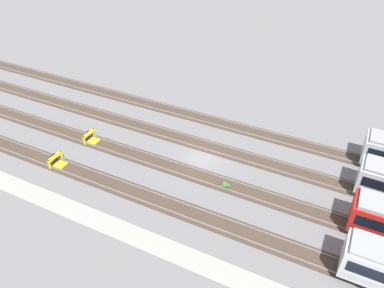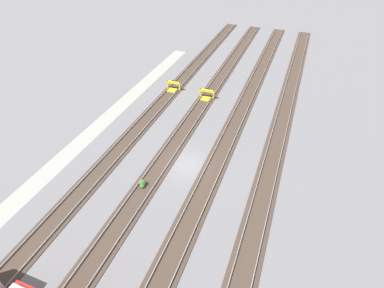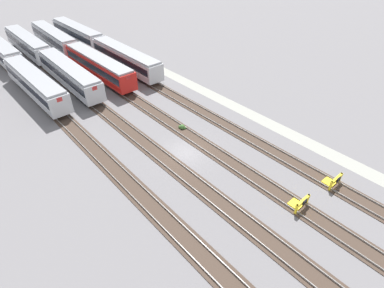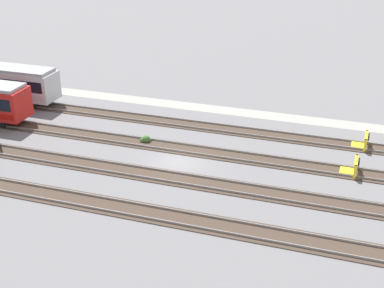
% 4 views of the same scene
% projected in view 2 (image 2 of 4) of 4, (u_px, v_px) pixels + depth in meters
% --- Properties ---
extents(ground_plane, '(400.00, 400.00, 0.00)m').
position_uv_depth(ground_plane, '(188.00, 166.00, 28.83)').
color(ground_plane, slate).
extents(service_walkway, '(54.00, 2.00, 0.01)m').
position_uv_depth(service_walkway, '(84.00, 139.00, 32.16)').
color(service_walkway, '#9E9E93').
rests_on(service_walkway, ground).
extents(rail_track_nearest, '(90.00, 2.23, 0.21)m').
position_uv_depth(rail_track_nearest, '(121.00, 148.00, 30.88)').
color(rail_track_nearest, '#47382D').
rests_on(rail_track_nearest, ground).
extents(rail_track_near_inner, '(90.00, 2.24, 0.21)m').
position_uv_depth(rail_track_near_inner, '(164.00, 159.00, 29.50)').
color(rail_track_near_inner, '#47382D').
rests_on(rail_track_near_inner, ground).
extents(rail_track_middle, '(90.00, 2.24, 0.21)m').
position_uv_depth(rail_track_middle, '(212.00, 172.00, 28.11)').
color(rail_track_middle, '#47382D').
rests_on(rail_track_middle, ground).
extents(rail_track_far_inner, '(90.00, 2.23, 0.21)m').
position_uv_depth(rail_track_far_inner, '(266.00, 185.00, 26.72)').
color(rail_track_far_inner, '#47382D').
rests_on(rail_track_far_inner, ground).
extents(bumper_stop_nearest_track, '(1.35, 2.00, 1.22)m').
position_uv_depth(bumper_stop_nearest_track, '(173.00, 87.00, 40.54)').
color(bumper_stop_nearest_track, yellow).
rests_on(bumper_stop_nearest_track, ground).
extents(bumper_stop_near_inner_track, '(1.34, 2.00, 1.22)m').
position_uv_depth(bumper_stop_near_inner_track, '(206.00, 95.00, 38.72)').
color(bumper_stop_near_inner_track, yellow).
rests_on(bumper_stop_near_inner_track, ground).
extents(weed_clump, '(0.92, 0.70, 0.64)m').
position_uv_depth(weed_clump, '(143.00, 183.00, 26.60)').
color(weed_clump, '#427033').
rests_on(weed_clump, ground).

